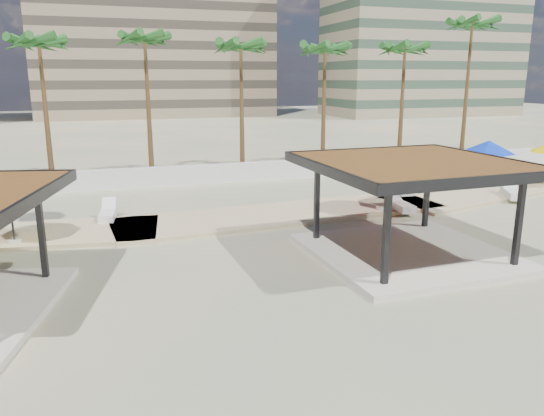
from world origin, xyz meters
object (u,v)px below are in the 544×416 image
(lounger_a, at_px, (108,214))
(lounger_c, at_px, (399,189))
(lounger_d, at_px, (513,193))
(umbrella_c, at_px, (388,158))
(lounger_b, at_px, (399,205))
(umbrella_a, at_px, (9,177))
(pavilion_central, at_px, (411,199))

(lounger_a, xyz_separation_m, lounger_c, (15.61, 0.71, 0.02))
(lounger_c, bearing_deg, lounger_a, 98.40)
(lounger_a, distance_m, lounger_d, 20.94)
(umbrella_c, relative_size, lounger_b, 1.53)
(umbrella_a, distance_m, lounger_a, 4.45)
(umbrella_a, height_order, lounger_d, umbrella_a)
(lounger_b, bearing_deg, lounger_c, -26.49)
(lounger_c, xyz_separation_m, lounger_d, (5.22, -2.90, 0.01))
(lounger_b, height_order, lounger_d, lounger_d)
(umbrella_c, distance_m, lounger_d, 8.40)
(pavilion_central, height_order, lounger_a, pavilion_central)
(umbrella_c, relative_size, lounger_a, 1.61)
(pavilion_central, bearing_deg, umbrella_a, 146.40)
(pavilion_central, xyz_separation_m, umbrella_a, (-14.41, 9.09, 0.04))
(lounger_b, xyz_separation_m, lounger_d, (7.26, 0.50, 0.02))
(lounger_a, relative_size, lounger_b, 0.95)
(pavilion_central, xyz_separation_m, lounger_c, (5.20, 9.14, -1.75))
(lounger_c, bearing_deg, lounger_b, 154.80)
(umbrella_a, bearing_deg, umbrella_c, -11.46)
(pavilion_central, distance_m, lounger_d, 12.27)
(umbrella_a, distance_m, lounger_d, 25.06)
(lounger_a, xyz_separation_m, lounger_d, (20.82, -2.19, 0.04))
(umbrella_a, relative_size, umbrella_c, 0.79)
(umbrella_c, bearing_deg, lounger_d, 3.93)
(pavilion_central, distance_m, umbrella_c, 6.18)
(umbrella_a, distance_m, umbrella_c, 17.12)
(lounger_d, bearing_deg, umbrella_a, 110.75)
(umbrella_c, bearing_deg, lounger_c, 50.50)
(lounger_a, height_order, lounger_b, lounger_b)
(umbrella_c, distance_m, lounger_a, 13.27)
(umbrella_a, xyz_separation_m, lounger_c, (19.62, 0.05, -1.79))
(umbrella_a, bearing_deg, lounger_c, 0.15)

